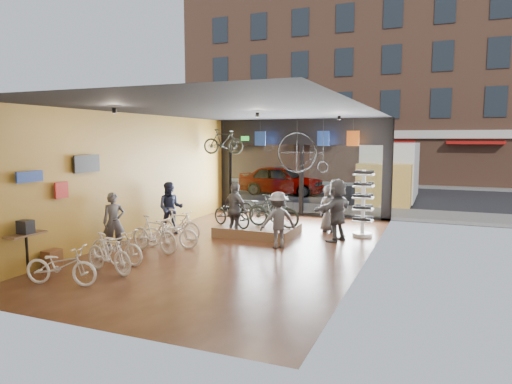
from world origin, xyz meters
The scene contains 36 objects.
ground_plane centered at (0.00, 0.00, -0.02)m, with size 7.00×12.00×0.04m, color black.
ceiling centered at (0.00, 0.00, 3.82)m, with size 7.00×12.00×0.04m, color black.
wall_left centered at (-3.52, 0.00, 1.90)m, with size 0.04×12.00×3.80m, color #A17120.
wall_right centered at (3.52, 0.00, 1.90)m, with size 0.04×12.00×3.80m, color beige.
wall_back centered at (0.00, -6.02, 1.90)m, with size 7.00×0.04×3.80m, color beige.
storefront centered at (0.00, 6.00, 1.90)m, with size 7.00×0.26×3.80m, color black, non-canonical shape.
exit_sign centered at (-2.40, 5.88, 3.05)m, with size 0.35×0.06×0.18m, color #198C26.
street_road centered at (0.00, 15.00, -0.01)m, with size 30.00×18.00×0.02m, color black.
sidewalk_near centered at (0.00, 7.20, 0.06)m, with size 30.00×2.40×0.12m, color slate.
sidewalk_far centered at (0.00, 19.00, 0.06)m, with size 30.00×2.00×0.12m, color slate.
opposite_building centered at (0.00, 21.50, 7.00)m, with size 26.00×5.00×14.00m, color brown.
street_car centered at (-2.91, 12.00, 0.79)m, with size 1.87×4.66×1.59m, color gray.
box_truck centered at (2.88, 11.00, 1.41)m, with size 2.39×7.16×2.82m, color silver, non-canonical shape.
floor_bike_0 centered at (-2.11, -4.47, 0.42)m, with size 0.56×1.60×0.84m, color beige.
floor_bike_1 centered at (-1.77, -3.41, 0.46)m, with size 0.43×1.52×0.91m, color beige.
floor_bike_2 centered at (-2.13, -2.69, 0.43)m, with size 0.57×1.63×0.85m, color beige.
floor_bike_3 centered at (-1.92, -1.41, 0.50)m, with size 0.47×1.65×0.99m, color beige.
floor_bike_4 centered at (-1.80, -0.81, 0.44)m, with size 0.58×1.66×0.87m, color beige.
floor_bike_5 centered at (-2.11, 0.14, 0.47)m, with size 0.44×1.55×0.93m, color beige.
display_platform centered at (-0.17, 1.73, 0.15)m, with size 2.40×1.80×0.30m, color brown.
display_bike_left centered at (-0.86, 1.23, 0.73)m, with size 0.57×1.63×0.86m, color black.
display_bike_mid centered at (0.39, 1.61, 0.81)m, with size 0.48×1.70×1.02m, color black.
display_bike_right centered at (-0.32, 2.38, 0.77)m, with size 0.62×1.78×0.94m, color black.
customer_0 centered at (-3.00, -1.71, 0.80)m, with size 0.58×0.38×1.60m, color #3F3F44.
customer_1 centered at (-2.79, 0.78, 0.84)m, with size 0.82×0.64×1.68m, color #161C33.
customer_2 centered at (-0.64, 1.02, 0.86)m, with size 1.01×0.42×1.72m, color #3F3F44.
customer_3 centered at (1.00, 0.30, 0.79)m, with size 1.02×0.59×1.58m, color #3F3F44.
customer_4 centered at (1.84, 3.00, 0.78)m, with size 0.77×0.50×1.57m, color #3F3F44.
customer_5 centered at (2.33, 1.78, 0.93)m, with size 1.73×0.55×1.86m, color #3F3F44.
sunglasses_rack centered at (2.95, 2.75, 1.04)m, with size 0.61×0.50×2.08m, color white, non-canonical shape.
wall_merch centered at (-3.38, -3.50, 1.30)m, with size 0.40×2.40×2.60m, color navy, non-canonical shape.
penny_farthing centered at (0.59, 4.39, 2.50)m, with size 1.83×0.06×1.47m, color black, non-canonical shape.
hung_bike centered at (-2.59, 4.20, 2.93)m, with size 0.45×1.58×0.95m, color black.
jersey_left centered at (-1.46, 5.20, 3.05)m, with size 0.45×0.03×0.55m, color #1E3F99.
jersey_mid centered at (1.05, 5.20, 3.05)m, with size 0.45×0.03×0.55m, color #1E3F99.
jersey_right centered at (2.15, 5.20, 3.05)m, with size 0.45×0.03×0.55m, color #CC5919.
Camera 1 is at (5.12, -11.52, 3.05)m, focal length 32.00 mm.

